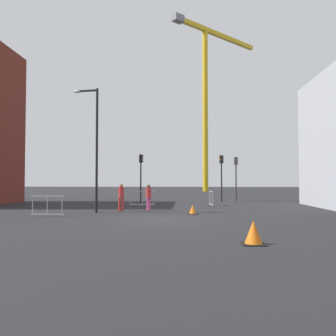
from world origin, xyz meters
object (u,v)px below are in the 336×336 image
(pedestrian_walking, at_px, (149,195))
(traffic_cone_orange, at_px, (253,233))
(construction_crane, at_px, (207,83))
(pedestrian_waiting, at_px, (121,195))
(traffic_cone_by_barrier, at_px, (193,210))
(streetlamp_tall, at_px, (94,140))
(traffic_light_verge, at_px, (221,171))
(traffic_light_island, at_px, (236,171))
(traffic_light_median, at_px, (141,170))

(pedestrian_walking, bearing_deg, traffic_cone_orange, -68.39)
(construction_crane, relative_size, pedestrian_waiting, 16.79)
(traffic_cone_orange, xyz_separation_m, traffic_cone_by_barrier, (-1.66, 8.91, -0.08))
(construction_crane, relative_size, streetlamp_tall, 3.86)
(traffic_light_verge, height_order, pedestrian_waiting, traffic_light_verge)
(streetlamp_tall, distance_m, traffic_light_verge, 13.63)
(traffic_light_verge, distance_m, traffic_cone_orange, 20.19)
(streetlamp_tall, xyz_separation_m, traffic_light_island, (9.97, 12.18, -1.55))
(streetlamp_tall, bearing_deg, traffic_cone_by_barrier, -5.34)
(streetlamp_tall, distance_m, traffic_cone_orange, 12.64)
(traffic_light_median, bearing_deg, pedestrian_walking, -78.64)
(pedestrian_walking, bearing_deg, traffic_light_island, 56.79)
(traffic_cone_orange, distance_m, traffic_cone_by_barrier, 9.06)
(pedestrian_waiting, bearing_deg, traffic_light_island, 52.43)
(pedestrian_walking, xyz_separation_m, pedestrian_waiting, (-1.63, -0.54, 0.03))
(construction_crane, height_order, traffic_cone_orange, construction_crane)
(construction_crane, height_order, traffic_light_median, construction_crane)
(traffic_light_median, bearing_deg, traffic_cone_by_barrier, -66.56)
(streetlamp_tall, bearing_deg, traffic_light_verge, 51.31)
(streetlamp_tall, relative_size, traffic_light_island, 1.81)
(pedestrian_waiting, bearing_deg, pedestrian_walking, 18.43)
(pedestrian_walking, height_order, traffic_cone_orange, pedestrian_walking)
(construction_crane, bearing_deg, traffic_light_verge, -90.84)
(traffic_light_island, distance_m, traffic_cone_by_barrier, 13.62)
(construction_crane, height_order, traffic_cone_by_barrier, construction_crane)
(traffic_light_verge, bearing_deg, traffic_light_median, -169.68)
(construction_crane, xyz_separation_m, traffic_light_median, (-7.37, -28.92, -15.74))
(traffic_light_island, bearing_deg, traffic_cone_orange, -96.71)
(traffic_light_median, height_order, traffic_light_verge, traffic_light_median)
(traffic_light_verge, bearing_deg, construction_crane, 89.16)
(construction_crane, distance_m, pedestrian_waiting, 41.75)
(streetlamp_tall, distance_m, pedestrian_walking, 4.78)
(traffic_light_verge, relative_size, traffic_cone_by_barrier, 7.72)
(traffic_cone_by_barrier, bearing_deg, traffic_light_median, 113.44)
(pedestrian_walking, height_order, pedestrian_waiting, pedestrian_waiting)
(traffic_light_median, distance_m, traffic_cone_orange, 19.81)
(construction_crane, distance_m, pedestrian_walking, 41.02)
(traffic_light_island, bearing_deg, traffic_light_verge, -132.91)
(construction_crane, relative_size, pedestrian_walking, 17.36)
(traffic_light_island, relative_size, traffic_cone_orange, 5.76)
(traffic_cone_by_barrier, bearing_deg, pedestrian_waiting, 159.78)
(streetlamp_tall, relative_size, traffic_cone_by_barrier, 13.82)
(traffic_light_verge, bearing_deg, pedestrian_walking, -121.18)
(traffic_light_island, bearing_deg, pedestrian_walking, -123.21)
(pedestrian_waiting, xyz_separation_m, traffic_cone_orange, (6.01, -10.51, -0.65))
(traffic_cone_orange, bearing_deg, pedestrian_walking, 111.61)
(traffic_light_median, bearing_deg, traffic_light_verge, 10.32)
(traffic_light_median, distance_m, traffic_cone_by_barrier, 11.01)
(traffic_light_island, distance_m, traffic_light_verge, 2.20)
(traffic_light_verge, relative_size, traffic_cone_orange, 5.83)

